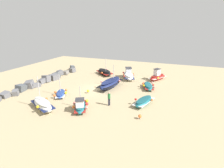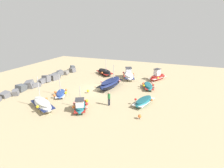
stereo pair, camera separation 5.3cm
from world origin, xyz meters
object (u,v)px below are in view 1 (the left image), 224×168
at_px(fishing_boat_0, 111,83).
at_px(fishing_boat_4, 43,104).
at_px(person_walking, 109,98).
at_px(fishing_boat_2, 81,106).
at_px(fishing_boat_8, 148,86).
at_px(fishing_boat_7, 157,76).
at_px(fishing_boat_1, 104,72).
at_px(fishing_boat_3, 144,101).
at_px(mooring_buoy_1, 88,91).
at_px(fishing_boat_6, 129,75).
at_px(mooring_buoy_0, 140,116).
at_px(fishing_boat_5, 61,94).

height_order(fishing_boat_0, fishing_boat_4, fishing_boat_4).
bearing_deg(person_walking, fishing_boat_2, -102.05).
bearing_deg(person_walking, fishing_boat_8, 103.90).
distance_m(fishing_boat_2, fishing_boat_8, 11.49).
bearing_deg(fishing_boat_7, fishing_boat_2, 3.77).
relative_size(fishing_boat_1, fishing_boat_3, 1.15).
bearing_deg(fishing_boat_4, fishing_boat_2, 45.81).
bearing_deg(mooring_buoy_1, fishing_boat_6, -20.35).
height_order(fishing_boat_1, mooring_buoy_0, fishing_boat_1).
height_order(fishing_boat_6, person_walking, fishing_boat_6).
relative_size(fishing_boat_2, fishing_boat_6, 0.77).
distance_m(fishing_boat_5, mooring_buoy_1, 3.75).
bearing_deg(fishing_boat_7, person_walking, 10.18).
height_order(fishing_boat_6, mooring_buoy_1, fishing_boat_6).
bearing_deg(mooring_buoy_0, fishing_boat_4, 99.46).
relative_size(fishing_boat_0, fishing_boat_3, 1.51).
xyz_separation_m(fishing_boat_3, fishing_boat_7, (10.85, -0.15, 0.21)).
height_order(fishing_boat_2, fishing_boat_5, fishing_boat_5).
xyz_separation_m(fishing_boat_2, mooring_buoy_0, (0.41, -6.77, -0.18)).
height_order(fishing_boat_6, mooring_buoy_0, fishing_boat_6).
bearing_deg(mooring_buoy_0, person_walking, 66.29).
height_order(fishing_boat_7, person_walking, fishing_boat_7).
relative_size(fishing_boat_8, mooring_buoy_0, 6.75).
xyz_separation_m(fishing_boat_4, fishing_boat_5, (4.01, 0.53, -0.25)).
distance_m(fishing_boat_6, fishing_boat_7, 5.02).
relative_size(fishing_boat_2, fishing_boat_4, 0.83).
bearing_deg(fishing_boat_5, fishing_boat_2, 28.83).
distance_m(fishing_boat_0, fishing_boat_6, 5.74).
distance_m(fishing_boat_2, fishing_boat_4, 4.40).
distance_m(fishing_boat_2, fishing_boat_6, 13.92).
bearing_deg(fishing_boat_6, mooring_buoy_0, 179.00).
bearing_deg(fishing_boat_7, fishing_boat_0, -15.46).
bearing_deg(fishing_boat_8, fishing_boat_6, -151.17).
bearing_deg(person_walking, fishing_boat_1, 153.39).
bearing_deg(fishing_boat_6, fishing_boat_1, 60.66).
xyz_separation_m(fishing_boat_6, mooring_buoy_1, (-9.00, 3.34, -0.28)).
bearing_deg(mooring_buoy_0, fishing_boat_5, 79.22).
bearing_deg(fishing_boat_3, mooring_buoy_1, 99.48).
distance_m(fishing_boat_8, mooring_buoy_0, 9.49).
relative_size(fishing_boat_3, fishing_boat_8, 1.06).
distance_m(fishing_boat_7, fishing_boat_8, 4.99).
distance_m(fishing_boat_7, person_walking, 13.19).
distance_m(fishing_boat_1, fishing_boat_4, 15.91).
height_order(person_walking, mooring_buoy_1, person_walking).
distance_m(fishing_boat_4, person_walking, 7.70).
bearing_deg(fishing_boat_2, person_walking, 102.77).
height_order(fishing_boat_2, fishing_boat_3, fishing_boat_2).
bearing_deg(fishing_boat_3, fishing_boat_0, 70.30).
xyz_separation_m(fishing_boat_4, mooring_buoy_0, (1.82, -10.93, -0.24)).
distance_m(fishing_boat_2, fishing_boat_3, 7.55).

